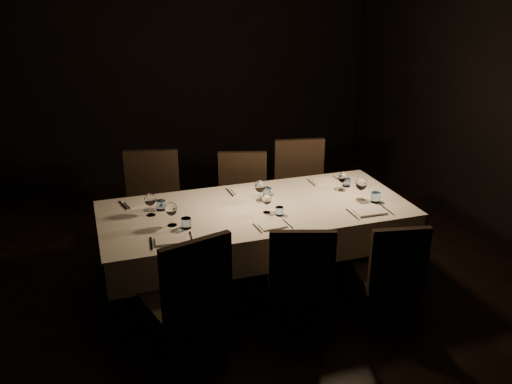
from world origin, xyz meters
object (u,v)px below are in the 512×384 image
object	(u,v)px
dining_table	(256,216)
chair_near_left	(189,296)
chair_near_center	(300,277)
chair_near_right	(392,271)
chair_far_left	(152,203)
chair_far_right	(301,189)
chair_far_center	(243,199)

from	to	relation	value
dining_table	chair_near_left	world-z (taller)	chair_near_left
chair_near_center	chair_near_right	distance (m)	0.70
chair_near_left	chair_near_center	world-z (taller)	chair_near_left
chair_far_left	chair_far_right	bearing A→B (deg)	9.87
chair_near_right	chair_far_left	world-z (taller)	chair_far_left
chair_near_left	dining_table	bearing A→B (deg)	-147.57
chair_far_left	chair_far_center	world-z (taller)	chair_far_left
chair_near_left	chair_far_left	xyz separation A→B (m)	(-0.01, 1.64, 0.01)
chair_near_left	chair_far_right	xyz separation A→B (m)	(1.45, 1.54, 0.01)
chair_near_right	chair_far_right	xyz separation A→B (m)	(-0.06, 1.59, 0.07)
chair_far_left	chair_far_right	size ratio (longest dim) A/B	1.00
chair_near_left	chair_far_left	distance (m)	1.64
chair_near_center	chair_far_right	xyz separation A→B (m)	(0.63, 1.50, 0.04)
dining_table	chair_far_center	xyz separation A→B (m)	(0.11, 0.74, -0.15)
chair_near_center	chair_far_right	bearing A→B (deg)	-94.74
dining_table	chair_far_left	distance (m)	1.12
chair_far_left	chair_near_left	bearing A→B (deg)	-76.00
chair_far_center	chair_near_center	bearing A→B (deg)	-74.69
dining_table	chair_far_left	world-z (taller)	chair_far_left
chair_far_left	chair_far_center	size ratio (longest dim) A/B	1.07
chair_near_center	chair_far_center	size ratio (longest dim) A/B	0.97
chair_far_left	chair_far_right	xyz separation A→B (m)	(1.45, -0.10, -0.00)
chair_near_left	chair_far_center	bearing A→B (deg)	-133.93
chair_near_left	chair_far_center	size ratio (longest dim) A/B	1.05
dining_table	chair_far_left	bearing A→B (deg)	131.63
chair_near_right	chair_far_right	distance (m)	1.60
chair_near_center	chair_far_left	size ratio (longest dim) A/B	0.91
dining_table	chair_near_left	bearing A→B (deg)	-132.27
chair_near_center	chair_far_right	size ratio (longest dim) A/B	0.91
dining_table	chair_far_center	distance (m)	0.76
dining_table	chair_near_right	bearing A→B (deg)	-47.96
chair_near_center	chair_far_left	xyz separation A→B (m)	(-0.82, 1.60, 0.04)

